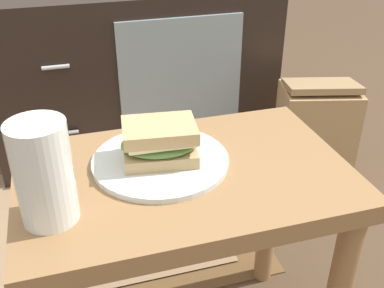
{
  "coord_description": "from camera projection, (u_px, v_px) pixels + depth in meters",
  "views": [
    {
      "loc": [
        -0.17,
        -0.63,
        0.89
      ],
      "look_at": [
        0.01,
        0.0,
        0.51
      ],
      "focal_mm": 43.26,
      "sensor_mm": 36.0,
      "label": 1
    }
  ],
  "objects": [
    {
      "name": "sandwich_front",
      "position": [
        160.0,
        142.0,
        0.78
      ],
      "size": [
        0.14,
        0.11,
        0.07
      ],
      "color": "tan",
      "rests_on": "plate"
    },
    {
      "name": "beer_glass",
      "position": [
        44.0,
        174.0,
        0.64
      ],
      "size": [
        0.08,
        0.08,
        0.15
      ],
      "color": "silver",
      "rests_on": "side_table"
    },
    {
      "name": "side_table",
      "position": [
        185.0,
        213.0,
        0.83
      ],
      "size": [
        0.56,
        0.36,
        0.46
      ],
      "color": "olive",
      "rests_on": "ground"
    },
    {
      "name": "tv_cabinet",
      "position": [
        133.0,
        68.0,
        1.67
      ],
      "size": [
        0.96,
        0.46,
        0.58
      ],
      "color": "black",
      "rests_on": "ground"
    },
    {
      "name": "paper_bag",
      "position": [
        315.0,
        131.0,
        1.52
      ],
      "size": [
        0.27,
        0.23,
        0.35
      ],
      "color": "tan",
      "rests_on": "ground"
    },
    {
      "name": "area_rug",
      "position": [
        51.0,
        223.0,
        1.37
      ],
      "size": [
        1.15,
        0.75,
        0.01
      ],
      "color": "brown",
      "rests_on": "ground"
    },
    {
      "name": "plate",
      "position": [
        161.0,
        161.0,
        0.8
      ],
      "size": [
        0.24,
        0.24,
        0.01
      ],
      "primitive_type": "cylinder",
      "color": "silver",
      "rests_on": "side_table"
    }
  ]
}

